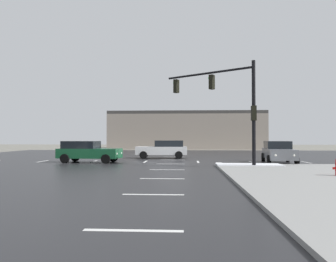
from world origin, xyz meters
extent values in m
plane|color=slate|center=(0.00, 0.00, 0.00)|extent=(120.00, 120.00, 0.00)
cube|color=#232326|center=(0.00, 0.00, 0.01)|extent=(44.00, 44.00, 0.02)
cube|color=white|center=(5.00, -4.00, 0.17)|extent=(4.00, 1.60, 0.06)
cube|color=silver|center=(0.00, -18.00, 0.02)|extent=(2.00, 0.15, 0.01)
cube|color=silver|center=(0.00, -14.00, 0.02)|extent=(2.00, 0.15, 0.01)
cube|color=silver|center=(0.00, -10.00, 0.02)|extent=(2.00, 0.15, 0.01)
cube|color=silver|center=(0.00, -6.00, 0.02)|extent=(2.00, 0.15, 0.01)
cube|color=silver|center=(0.00, -2.00, 0.02)|extent=(2.00, 0.15, 0.01)
cube|color=silver|center=(0.00, 2.00, 0.02)|extent=(2.00, 0.15, 0.01)
cube|color=silver|center=(0.00, 6.00, 0.02)|extent=(2.00, 0.15, 0.01)
cube|color=silver|center=(0.00, 10.00, 0.02)|extent=(2.00, 0.15, 0.01)
cube|color=silver|center=(0.00, 14.00, 0.02)|extent=(2.00, 0.15, 0.01)
cube|color=silver|center=(0.00, 18.00, 0.02)|extent=(2.00, 0.15, 0.01)
cube|color=silver|center=(-10.00, 0.00, 0.02)|extent=(0.15, 2.00, 0.01)
cube|color=silver|center=(-6.00, 0.00, 0.02)|extent=(0.15, 2.00, 0.01)
cube|color=silver|center=(-2.00, 0.00, 0.02)|extent=(0.15, 2.00, 0.01)
cube|color=silver|center=(2.00, 0.00, 0.02)|extent=(0.15, 2.00, 0.01)
cube|color=silver|center=(6.00, 0.00, 0.02)|extent=(0.15, 2.00, 0.01)
cube|color=silver|center=(10.00, 0.00, 0.02)|extent=(0.15, 2.00, 0.01)
cube|color=silver|center=(3.50, -4.00, 0.02)|extent=(0.45, 7.00, 0.01)
cylinder|color=black|center=(5.19, -4.67, 3.35)|extent=(0.22, 0.22, 6.42)
cylinder|color=black|center=(2.53, -2.89, 6.16)|extent=(5.40, 3.68, 0.14)
cube|color=black|center=(2.80, -3.07, 5.53)|extent=(0.43, 0.45, 0.95)
sphere|color=#19D833|center=(2.66, -2.98, 5.82)|extent=(0.20, 0.20, 0.20)
cube|color=black|center=(0.40, -1.46, 5.53)|extent=(0.43, 0.45, 0.95)
sphere|color=#19D833|center=(0.27, -1.37, 5.82)|extent=(0.20, 0.20, 0.20)
cube|color=black|center=(5.19, -4.67, 3.34)|extent=(0.28, 0.36, 0.90)
cylinder|color=red|center=(7.79, -9.38, 0.47)|extent=(0.12, 0.11, 0.11)
cube|color=gray|center=(1.25, 29.46, 2.79)|extent=(25.10, 8.00, 5.58)
cube|color=#3F3D3A|center=(1.25, 29.46, 5.83)|extent=(25.10, 8.00, 0.50)
cube|color=slate|center=(7.76, -0.87, 0.70)|extent=(2.30, 4.68, 0.70)
cube|color=black|center=(7.84, -0.20, 1.33)|extent=(1.93, 2.65, 0.55)
cylinder|color=black|center=(8.48, -2.49, 0.35)|extent=(0.29, 0.68, 0.66)
cylinder|color=black|center=(6.69, -2.28, 0.35)|extent=(0.29, 0.68, 0.66)
cylinder|color=black|center=(8.83, 0.55, 0.35)|extent=(0.29, 0.68, 0.66)
cylinder|color=black|center=(7.05, 0.76, 0.35)|extent=(0.29, 0.68, 0.66)
sphere|color=white|center=(8.08, -3.12, 0.70)|extent=(0.18, 0.18, 0.18)
sphere|color=white|center=(6.94, -2.98, 0.70)|extent=(0.18, 0.18, 0.18)
cube|color=#195933|center=(-6.02, -0.93, 0.70)|extent=(4.64, 2.17, 0.70)
cube|color=black|center=(-6.69, -0.87, 1.33)|extent=(2.61, 1.86, 0.55)
cylinder|color=black|center=(-4.42, -0.16, 0.35)|extent=(0.68, 0.27, 0.66)
cylinder|color=black|center=(-4.57, -1.96, 0.35)|extent=(0.68, 0.27, 0.66)
cylinder|color=black|center=(-7.46, 0.10, 0.35)|extent=(0.68, 0.27, 0.66)
cylinder|color=black|center=(-7.62, -1.70, 0.35)|extent=(0.68, 0.27, 0.66)
sphere|color=white|center=(-3.77, -0.54, 0.70)|extent=(0.18, 0.18, 0.18)
sphere|color=white|center=(-3.87, -1.69, 0.70)|extent=(0.18, 0.18, 0.18)
cube|color=white|center=(-1.09, 4.20, 0.70)|extent=(4.58, 2.02, 0.70)
cube|color=black|center=(-0.42, 4.23, 1.33)|extent=(2.55, 1.78, 0.55)
cylinder|color=black|center=(-2.58, 3.23, 0.35)|extent=(0.67, 0.25, 0.66)
cylinder|color=black|center=(-2.66, 5.02, 0.35)|extent=(0.67, 0.25, 0.66)
cylinder|color=black|center=(0.48, 3.38, 0.35)|extent=(0.67, 0.25, 0.66)
cylinder|color=black|center=(0.39, 5.17, 0.35)|extent=(0.67, 0.25, 0.66)
sphere|color=white|center=(-3.26, 3.52, 0.70)|extent=(0.18, 0.18, 0.18)
sphere|color=white|center=(-3.32, 4.67, 0.70)|extent=(0.18, 0.18, 0.18)
camera|label=1|loc=(1.03, -24.33, 1.87)|focal=34.32mm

